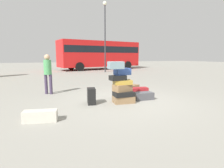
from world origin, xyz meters
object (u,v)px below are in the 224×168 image
object	(u,v)px
suitcase_charcoal_foreground_near	(143,96)
suitcase_maroon_behind_tower	(139,91)
lamp_post	(105,27)
suitcase_cream_right_side	(40,116)
suitcase_brown_white_trunk	(132,87)
parked_bus	(100,53)
suitcase_black_foreground_far	(91,96)
suitcase_tower	(122,85)
person_bearded_onlooker	(48,71)

from	to	relation	value
suitcase_charcoal_foreground_near	suitcase_maroon_behind_tower	xyz separation A→B (m)	(0.35, 0.88, 0.01)
suitcase_charcoal_foreground_near	lamp_post	distance (m)	12.07
suitcase_maroon_behind_tower	lamp_post	size ratio (longest dim) A/B	0.10
suitcase_cream_right_side	suitcase_brown_white_trunk	bearing A→B (deg)	47.89
parked_bus	suitcase_brown_white_trunk	bearing A→B (deg)	-112.20
suitcase_black_foreground_far	lamp_post	distance (m)	12.49
suitcase_charcoal_foreground_near	suitcase_brown_white_trunk	world-z (taller)	suitcase_charcoal_foreground_near
suitcase_tower	suitcase_cream_right_side	xyz separation A→B (m)	(-2.54, -0.92, -0.45)
suitcase_black_foreground_far	suitcase_tower	bearing A→B (deg)	-0.22
suitcase_black_foreground_far	suitcase_cream_right_side	xyz separation A→B (m)	(-1.56, -1.10, -0.13)
person_bearded_onlooker	suitcase_maroon_behind_tower	bearing A→B (deg)	14.66
suitcase_maroon_behind_tower	lamp_post	world-z (taller)	lamp_post
suitcase_black_foreground_far	suitcase_brown_white_trunk	world-z (taller)	suitcase_black_foreground_far
suitcase_black_foreground_far	parked_bus	size ratio (longest dim) A/B	0.05
person_bearded_onlooker	lamp_post	world-z (taller)	lamp_post
suitcase_tower	suitcase_cream_right_side	size ratio (longest dim) A/B	1.76
suitcase_tower	parked_bus	size ratio (longest dim) A/B	0.14
parked_bus	suitcase_tower	bearing A→B (deg)	-115.84
suitcase_black_foreground_far	suitcase_maroon_behind_tower	distance (m)	2.37
suitcase_tower	suitcase_black_foreground_far	size ratio (longest dim) A/B	2.63
suitcase_tower	lamp_post	world-z (taller)	lamp_post
suitcase_maroon_behind_tower	suitcase_brown_white_trunk	bearing A→B (deg)	91.76
suitcase_charcoal_foreground_near	suitcase_maroon_behind_tower	bearing A→B (deg)	70.09
suitcase_cream_right_side	suitcase_black_foreground_far	bearing A→B (deg)	47.22
suitcase_brown_white_trunk	parked_bus	size ratio (longest dim) A/B	0.07
suitcase_tower	suitcase_cream_right_side	distance (m)	2.74
suitcase_black_foreground_far	suitcase_cream_right_side	distance (m)	1.91
parked_bus	lamp_post	size ratio (longest dim) A/B	1.50
suitcase_tower	parked_bus	bearing A→B (deg)	74.64
lamp_post	suitcase_maroon_behind_tower	bearing A→B (deg)	-101.91
suitcase_tower	suitcase_charcoal_foreground_near	size ratio (longest dim) A/B	1.94
suitcase_maroon_behind_tower	suitcase_brown_white_trunk	world-z (taller)	suitcase_maroon_behind_tower
suitcase_maroon_behind_tower	suitcase_cream_right_side	bearing A→B (deg)	-142.09
suitcase_black_foreground_far	parked_bus	bearing A→B (deg)	80.73
lamp_post	suitcase_charcoal_foreground_near	bearing A→B (deg)	-102.72
suitcase_charcoal_foreground_near	suitcase_brown_white_trunk	bearing A→B (deg)	76.26
suitcase_cream_right_side	lamp_post	world-z (taller)	lamp_post
suitcase_tower	person_bearded_onlooker	xyz separation A→B (m)	(-2.19, 2.36, 0.37)
suitcase_black_foreground_far	person_bearded_onlooker	xyz separation A→B (m)	(-1.20, 2.18, 0.70)
suitcase_brown_white_trunk	lamp_post	distance (m)	10.31
lamp_post	suitcase_tower	bearing A→B (deg)	-106.88
suitcase_black_foreground_far	person_bearded_onlooker	distance (m)	2.59
suitcase_tower	suitcase_maroon_behind_tower	world-z (taller)	suitcase_tower
lamp_post	person_bearded_onlooker	bearing A→B (deg)	-122.31
suitcase_cream_right_side	person_bearded_onlooker	distance (m)	3.40
suitcase_maroon_behind_tower	person_bearded_onlooker	bearing A→B (deg)	169.37
suitcase_tower	lamp_post	bearing A→B (deg)	73.12
suitcase_brown_white_trunk	lamp_post	xyz separation A→B (m)	(1.99, 9.26, 4.08)
suitcase_maroon_behind_tower	person_bearded_onlooker	size ratio (longest dim) A/B	0.42
suitcase_maroon_behind_tower	suitcase_cream_right_side	distance (m)	4.24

